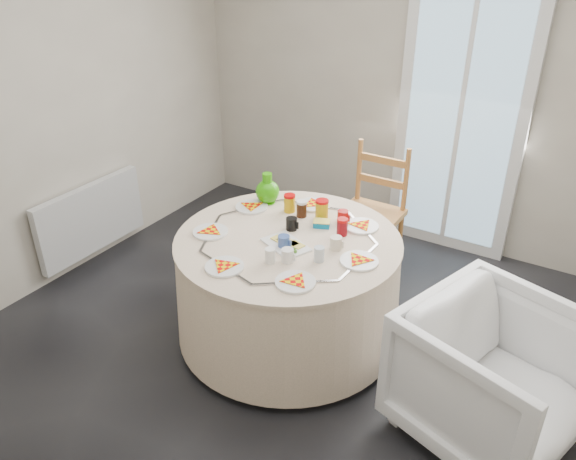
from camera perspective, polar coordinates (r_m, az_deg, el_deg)
The scene contains 14 objects.
floor at distance 3.69m, azimuth -0.28°, elevation -12.66°, with size 4.00×4.00×0.00m, color black.
wall_back at distance 4.73m, azimuth 12.95°, elevation 14.05°, with size 4.00×0.02×2.60m, color #BCB5A3.
wall_left at distance 4.34m, azimuth -23.84°, elevation 11.06°, with size 0.02×4.00×2.60m, color #BCB5A3.
glass_door at distance 4.65m, azimuth 17.07°, elevation 10.02°, with size 1.00×0.08×2.10m, color silver.
radiator at distance 4.73m, azimuth -19.35°, elevation 1.12°, with size 0.07×1.00×0.55m, color silver.
table at distance 3.64m, azimuth 0.00°, elevation -5.88°, with size 1.44×1.44×0.73m, color beige.
wooden_chair at distance 4.33m, azimuth 8.26°, elevation 1.31°, with size 0.45×0.43×1.01m, color #C3893E, non-canonical shape.
armchair at distance 3.17m, azimuth 20.16°, elevation -13.76°, with size 0.82×0.77×0.85m, color white.
place_settings at distance 3.43m, azimuth 0.00°, elevation -0.44°, with size 1.20×1.20×0.02m, color white, non-canonical shape.
jar_cluster at distance 3.60m, azimuth 2.61°, elevation 1.93°, with size 0.51×0.26×0.15m, color olive, non-canonical shape.
butter_tub at distance 3.57m, azimuth 3.45°, elevation 1.00°, with size 0.11×0.08×0.04m, color #0371A5.
green_pitcher at distance 3.85m, azimuth -2.11°, elevation 4.58°, with size 0.16×0.16×0.21m, color #2C9A06, non-canonical shape.
cheese_platter at distance 3.35m, azimuth -0.23°, elevation -1.13°, with size 0.29×0.19×0.04m, color silver, non-canonical shape.
mugs_glasses at distance 3.34m, azimuth 1.93°, elevation -0.49°, with size 0.54×0.54×0.10m, color #A29B99, non-canonical shape.
Camera 1 is at (1.47, -2.35, 2.44)m, focal length 35.00 mm.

